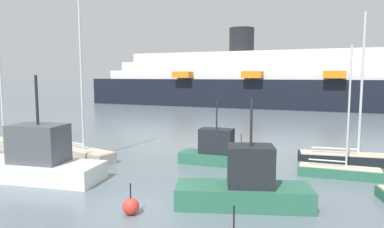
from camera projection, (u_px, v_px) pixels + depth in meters
ground_plane at (131, 209)px, 15.36m from camera, size 600.00×600.00×0.00m
sailboat_0 at (9, 142)px, 28.21m from camera, size 6.39×2.32×11.00m
sailboat_1 at (339, 170)px, 20.23m from camera, size 4.57×1.22×7.56m
sailboat_2 at (80, 151)px, 24.52m from camera, size 6.18×3.09×11.73m
sailboat_3 at (350, 156)px, 23.28m from camera, size 6.66×2.30×9.90m
fishing_boat_0 at (36, 160)px, 19.69m from camera, size 8.06×3.31×5.90m
fishing_boat_1 at (219, 152)px, 23.14m from camera, size 5.41×1.71×4.25m
fishing_boat_2 at (246, 186)px, 15.66m from camera, size 6.34×3.43×4.89m
channel_buoy_0 at (241, 147)px, 27.00m from camera, size 0.75×0.75×1.36m
channel_buoy_2 at (131, 206)px, 14.77m from camera, size 0.72×0.72×1.36m
cruise_ship at (333, 82)px, 61.82m from camera, size 94.47×18.56×14.93m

